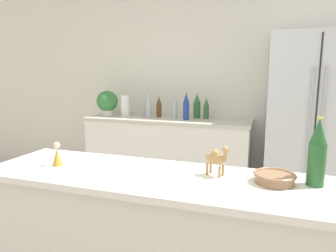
{
  "coord_description": "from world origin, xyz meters",
  "views": [
    {
      "loc": [
        0.61,
        -0.91,
        1.44
      ],
      "look_at": [
        -0.18,
        1.44,
        1.01
      ],
      "focal_mm": 32.0,
      "sensor_mm": 36.0,
      "label": 1
    }
  ],
  "objects_px": {
    "fruit_bowl": "(274,178)",
    "back_bottle_2": "(148,105)",
    "back_bottle_0": "(186,106)",
    "wine_bottle": "(317,153)",
    "paper_towel_roll": "(125,106)",
    "back_bottle_6": "(197,106)",
    "back_bottle_5": "(159,107)",
    "potted_plant": "(107,102)",
    "wise_man_figurine_blue": "(57,155)",
    "back_bottle_4": "(206,109)",
    "camel_figurine": "(216,158)",
    "refrigerator": "(310,127)",
    "back_bottle_1": "(144,106)",
    "back_bottle_3": "(175,106)"
  },
  "relations": [
    {
      "from": "refrigerator",
      "to": "back_bottle_0",
      "type": "xyz_separation_m",
      "value": [
        -1.28,
        -0.03,
        0.17
      ]
    },
    {
      "from": "paper_towel_roll",
      "to": "back_bottle_5",
      "type": "distance_m",
      "value": 0.42
    },
    {
      "from": "camel_figurine",
      "to": "wine_bottle",
      "type": "bearing_deg",
      "value": 1.45
    },
    {
      "from": "paper_towel_roll",
      "to": "back_bottle_2",
      "type": "height_order",
      "value": "back_bottle_2"
    },
    {
      "from": "fruit_bowl",
      "to": "camel_figurine",
      "type": "distance_m",
      "value": 0.3
    },
    {
      "from": "back_bottle_4",
      "to": "back_bottle_5",
      "type": "xyz_separation_m",
      "value": [
        -0.57,
        -0.04,
        0.0
      ]
    },
    {
      "from": "back_bottle_6",
      "to": "back_bottle_2",
      "type": "bearing_deg",
      "value": -165.35
    },
    {
      "from": "paper_towel_roll",
      "to": "back_bottle_3",
      "type": "distance_m",
      "value": 0.63
    },
    {
      "from": "back_bottle_2",
      "to": "paper_towel_roll",
      "type": "bearing_deg",
      "value": 177.41
    },
    {
      "from": "fruit_bowl",
      "to": "camel_figurine",
      "type": "height_order",
      "value": "camel_figurine"
    },
    {
      "from": "potted_plant",
      "to": "back_bottle_5",
      "type": "relative_size",
      "value": 1.2
    },
    {
      "from": "wise_man_figurine_blue",
      "to": "back_bottle_6",
      "type": "bearing_deg",
      "value": 80.47
    },
    {
      "from": "back_bottle_0",
      "to": "potted_plant",
      "type": "bearing_deg",
      "value": 176.73
    },
    {
      "from": "back_bottle_1",
      "to": "fruit_bowl",
      "type": "xyz_separation_m",
      "value": [
        1.51,
        -1.93,
        -0.11
      ]
    },
    {
      "from": "back_bottle_0",
      "to": "back_bottle_5",
      "type": "distance_m",
      "value": 0.39
    },
    {
      "from": "paper_towel_roll",
      "to": "back_bottle_6",
      "type": "distance_m",
      "value": 0.88
    },
    {
      "from": "back_bottle_1",
      "to": "back_bottle_2",
      "type": "bearing_deg",
      "value": -50.88
    },
    {
      "from": "refrigerator",
      "to": "back_bottle_4",
      "type": "xyz_separation_m",
      "value": [
        -1.08,
        0.12,
        0.14
      ]
    },
    {
      "from": "back_bottle_3",
      "to": "wise_man_figurine_blue",
      "type": "relative_size",
      "value": 2.18
    },
    {
      "from": "back_bottle_6",
      "to": "camel_figurine",
      "type": "bearing_deg",
      "value": -73.87
    },
    {
      "from": "refrigerator",
      "to": "back_bottle_5",
      "type": "distance_m",
      "value": 1.66
    },
    {
      "from": "back_bottle_0",
      "to": "camel_figurine",
      "type": "distance_m",
      "value": 1.85
    },
    {
      "from": "back_bottle_0",
      "to": "wine_bottle",
      "type": "relative_size",
      "value": 0.97
    },
    {
      "from": "paper_towel_roll",
      "to": "wise_man_figurine_blue",
      "type": "distance_m",
      "value": 1.98
    },
    {
      "from": "back_bottle_0",
      "to": "fruit_bowl",
      "type": "distance_m",
      "value": 1.98
    },
    {
      "from": "fruit_bowl",
      "to": "back_bottle_2",
      "type": "bearing_deg",
      "value": 127.94
    },
    {
      "from": "back_bottle_6",
      "to": "wise_man_figurine_blue",
      "type": "relative_size",
      "value": 2.07
    },
    {
      "from": "back_bottle_0",
      "to": "back_bottle_2",
      "type": "bearing_deg",
      "value": 175.02
    },
    {
      "from": "refrigerator",
      "to": "potted_plant",
      "type": "bearing_deg",
      "value": 179.38
    },
    {
      "from": "paper_towel_roll",
      "to": "back_bottle_2",
      "type": "bearing_deg",
      "value": -2.59
    },
    {
      "from": "refrigerator",
      "to": "back_bottle_1",
      "type": "relative_size",
      "value": 7.02
    },
    {
      "from": "back_bottle_3",
      "to": "back_bottle_0",
      "type": "bearing_deg",
      "value": -31.45
    },
    {
      "from": "back_bottle_2",
      "to": "back_bottle_4",
      "type": "relative_size",
      "value": 1.28
    },
    {
      "from": "paper_towel_roll",
      "to": "back_bottle_0",
      "type": "xyz_separation_m",
      "value": [
        0.79,
        -0.06,
        0.02
      ]
    },
    {
      "from": "back_bottle_4",
      "to": "camel_figurine",
      "type": "relative_size",
      "value": 1.5
    },
    {
      "from": "refrigerator",
      "to": "potted_plant",
      "type": "relative_size",
      "value": 5.98
    },
    {
      "from": "refrigerator",
      "to": "back_bottle_1",
      "type": "bearing_deg",
      "value": 175.62
    },
    {
      "from": "potted_plant",
      "to": "refrigerator",
      "type": "bearing_deg",
      "value": -0.62
    },
    {
      "from": "back_bottle_0",
      "to": "fruit_bowl",
      "type": "xyz_separation_m",
      "value": [
        0.92,
        -1.75,
        -0.14
      ]
    },
    {
      "from": "back_bottle_4",
      "to": "wine_bottle",
      "type": "xyz_separation_m",
      "value": [
        0.91,
        -1.88,
        0.03
      ]
    },
    {
      "from": "wine_bottle",
      "to": "potted_plant",
      "type": "bearing_deg",
      "value": 140.25
    },
    {
      "from": "refrigerator",
      "to": "camel_figurine",
      "type": "xyz_separation_m",
      "value": [
        -0.65,
        -1.77,
        0.1
      ]
    },
    {
      "from": "wine_bottle",
      "to": "wise_man_figurine_blue",
      "type": "bearing_deg",
      "value": -174.52
    },
    {
      "from": "potted_plant",
      "to": "wine_bottle",
      "type": "xyz_separation_m",
      "value": [
        2.14,
        -1.78,
        -0.02
      ]
    },
    {
      "from": "camel_figurine",
      "to": "wise_man_figurine_blue",
      "type": "distance_m",
      "value": 0.91
    },
    {
      "from": "back_bottle_0",
      "to": "wise_man_figurine_blue",
      "type": "xyz_separation_m",
      "value": [
        -0.26,
        -1.85,
        -0.11
      ]
    },
    {
      "from": "fruit_bowl",
      "to": "camel_figurine",
      "type": "xyz_separation_m",
      "value": [
        -0.29,
        0.02,
        0.07
      ]
    },
    {
      "from": "back_bottle_6",
      "to": "wine_bottle",
      "type": "distance_m",
      "value": 2.16
    },
    {
      "from": "back_bottle_4",
      "to": "back_bottle_0",
      "type": "bearing_deg",
      "value": -141.76
    },
    {
      "from": "fruit_bowl",
      "to": "wise_man_figurine_blue",
      "type": "distance_m",
      "value": 1.19
    }
  ]
}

